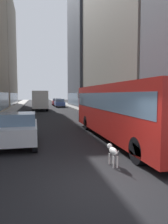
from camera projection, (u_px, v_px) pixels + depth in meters
name	position (u px, v px, depth m)	size (l,w,h in m)	color
ground_plane	(46.00, 108.00, 39.81)	(120.00, 120.00, 0.00)	black
sidewalk_left	(14.00, 108.00, 38.52)	(2.40, 110.00, 0.15)	#9E9991
sidewalk_right	(75.00, 107.00, 41.09)	(2.40, 110.00, 0.15)	gray
building_right_mid	(140.00, 15.00, 27.98)	(11.05, 20.49, 26.10)	gray
building_right_far	(99.00, 34.00, 45.56)	(11.75, 14.57, 31.17)	#4C515B
transit_bus	(122.00, 108.00, 11.79)	(2.78, 11.53, 3.05)	red
car_red_coupe	(57.00, 102.00, 47.11)	(1.90, 3.94, 1.62)	red
car_silver_sedan	(18.00, 129.00, 10.46)	(1.87, 4.01, 1.62)	#B7BABF
car_blue_hatchback	(60.00, 103.00, 41.72)	(1.81, 3.92, 1.62)	#4C6BB7
box_truck	(40.00, 100.00, 33.51)	(2.30, 7.50, 3.05)	#A51919
dalmatian_dog	(113.00, 151.00, 7.49)	(0.22, 0.96, 0.72)	white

